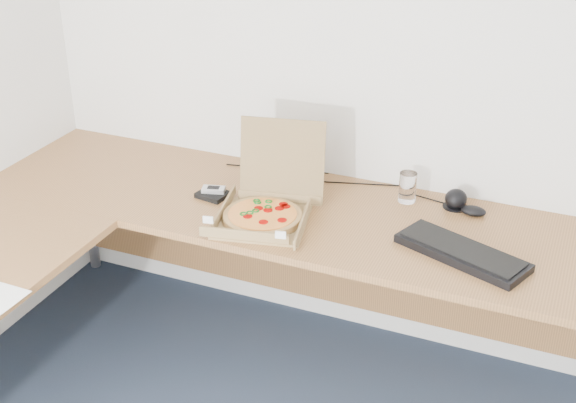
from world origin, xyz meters
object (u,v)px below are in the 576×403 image
at_px(drinking_glass, 408,187).
at_px(keyboard, 462,253).
at_px(desk, 159,249).
at_px(pizza_box, 265,210).
at_px(wallet, 213,195).

xyz_separation_m(drinking_glass, keyboard, (0.29, -0.33, -0.05)).
bearing_deg(desk, pizza_box, 46.17).
xyz_separation_m(drinking_glass, wallet, (-0.72, -0.26, -0.05)).
xyz_separation_m(keyboard, wallet, (-1.00, 0.07, -0.00)).
distance_m(desk, pizza_box, 0.42).
relative_size(pizza_box, keyboard, 0.83).
height_order(desk, pizza_box, pizza_box).
relative_size(drinking_glass, keyboard, 0.26).
bearing_deg(keyboard, pizza_box, -157.19).
relative_size(desk, pizza_box, 6.54).
bearing_deg(keyboard, wallet, -162.98).
bearing_deg(keyboard, drinking_glass, 151.60).
bearing_deg(wallet, drinking_glass, 29.73).
bearing_deg(wallet, pizza_box, -9.62).
bearing_deg(pizza_box, desk, -145.93).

